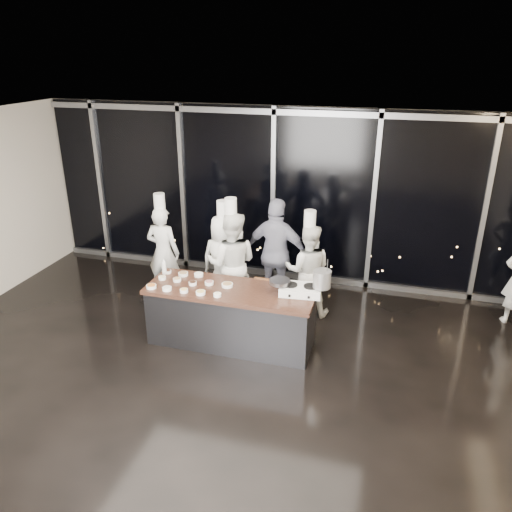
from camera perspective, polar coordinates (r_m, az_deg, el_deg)
The scene contains 14 objects.
ground at distance 6.98m, azimuth -5.20°, elevation -13.56°, with size 9.00×9.00×0.00m, color black.
room_shell at distance 5.88m, azimuth -4.36°, elevation 4.05°, with size 9.02×7.02×3.21m.
window_wall at distance 9.25m, azimuth 2.04°, elevation 6.91°, with size 8.90×0.11×3.20m.
demo_counter at distance 7.44m, azimuth -2.85°, elevation -6.83°, with size 2.46×0.86×0.90m.
stove at distance 7.08m, azimuth 5.09°, elevation -3.85°, with size 0.61×0.42×0.14m.
frying_pan at distance 7.06m, azimuth 2.66°, elevation -2.92°, with size 0.54×0.33×0.05m.
stock_pot at distance 6.96m, azimuth 7.56°, elevation -2.62°, with size 0.25×0.25×0.25m, color #B3B3B5.
prep_bowls at distance 7.40m, azimuth -7.68°, elevation -3.07°, with size 1.20×0.71×0.05m.
squeeze_bottle at distance 7.76m, azimuth -10.46°, elevation -1.23°, with size 0.07×0.07×0.25m.
chef_far_left at distance 8.82m, azimuth -10.56°, elevation 0.55°, with size 0.62×0.43×1.88m.
chef_left at distance 8.32m, azimuth -3.67°, elevation -0.56°, with size 0.84×0.58×1.87m.
chef_center at distance 8.11m, azimuth -2.77°, elevation -0.82°, with size 0.95×0.79×1.98m.
guest at distance 8.30m, azimuth 2.40°, elevation 0.24°, with size 1.16×0.59×1.89m.
chef_right at distance 8.14m, azimuth 5.93°, elevation -1.54°, with size 0.82×0.68×1.79m.
Camera 1 is at (2.13, -5.21, 4.13)m, focal length 35.00 mm.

